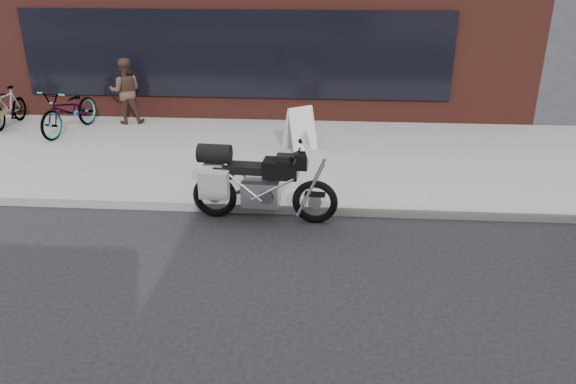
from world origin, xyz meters
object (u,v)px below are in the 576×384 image
object	(u,v)px
sandwich_sign	(300,128)
cafe_patron_left	(126,91)
bicycle_rear	(8,107)
motorcycle	(254,182)
bicycle_front	(69,110)

from	to	relation	value
sandwich_sign	cafe_patron_left	distance (m)	4.48
sandwich_sign	cafe_patron_left	bearing A→B (deg)	123.36
bicycle_rear	sandwich_sign	distance (m)	6.91
cafe_patron_left	motorcycle	bearing A→B (deg)	113.79
bicycle_rear	cafe_patron_left	distance (m)	2.71
bicycle_front	sandwich_sign	world-z (taller)	bicycle_front
cafe_patron_left	sandwich_sign	bearing A→B (deg)	144.51
bicycle_front	bicycle_rear	xyz separation A→B (m)	(-1.64, 0.39, -0.06)
bicycle_rear	cafe_patron_left	world-z (taller)	cafe_patron_left
sandwich_sign	bicycle_front	bearing A→B (deg)	136.08
cafe_patron_left	bicycle_rear	bearing A→B (deg)	-4.10
bicycle_rear	sandwich_sign	world-z (taller)	sandwich_sign
motorcycle	bicycle_front	size ratio (longest dim) A/B	1.19
motorcycle	bicycle_front	distance (m)	6.02
bicycle_rear	cafe_patron_left	size ratio (longest dim) A/B	0.97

